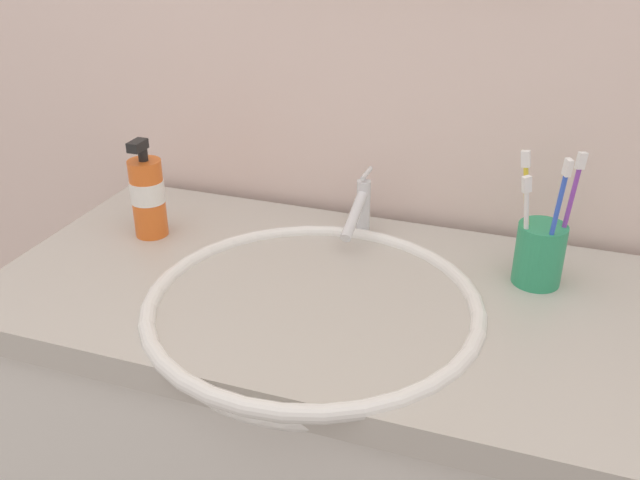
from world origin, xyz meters
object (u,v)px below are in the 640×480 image
toothbrush_white (526,223)px  toothbrush_blue (556,218)px  faucet (360,208)px  toothbrush_cup (539,254)px  soap_dispenser (148,195)px  toothbrush_purple (568,211)px  toothbrush_yellow (526,209)px

toothbrush_white → toothbrush_blue: bearing=-13.0°
faucet → toothbrush_cup: 0.30m
faucet → soap_dispenser: (-0.34, -0.11, 0.02)m
faucet → toothbrush_white: 0.29m
toothbrush_purple → toothbrush_yellow: 0.06m
toothbrush_white → faucet: bearing=163.1°
faucet → soap_dispenser: 0.36m
toothbrush_purple → toothbrush_yellow: bearing=-171.6°
faucet → toothbrush_white: (0.27, -0.08, 0.05)m
faucet → toothbrush_blue: 0.33m
toothbrush_cup → toothbrush_yellow: 0.08m
faucet → soap_dispenser: bearing=-161.5°
toothbrush_purple → toothbrush_blue: (-0.02, -0.03, 0.00)m
toothbrush_white → toothbrush_yellow: size_ratio=0.86×
toothbrush_blue → soap_dispenser: bearing=-178.1°
toothbrush_purple → soap_dispenser: size_ratio=1.18×
faucet → toothbrush_blue: (0.31, -0.09, 0.07)m
faucet → toothbrush_blue: size_ratio=0.70×
toothbrush_white → soap_dispenser: toothbrush_white is taller
faucet → soap_dispenser: soap_dispenser is taller
toothbrush_cup → toothbrush_purple: (0.03, 0.01, 0.07)m
toothbrush_cup → soap_dispenser: 0.64m
faucet → toothbrush_yellow: 0.29m
toothbrush_cup → toothbrush_white: (-0.02, -0.02, 0.06)m
toothbrush_purple → toothbrush_blue: size_ratio=0.98×
toothbrush_purple → soap_dispenser: 0.67m
toothbrush_purple → soap_dispenser: toothbrush_purple is taller
soap_dispenser → faucet: bearing=18.5°
toothbrush_cup → toothbrush_blue: 0.08m
faucet → toothbrush_cup: faucet is taller
toothbrush_purple → soap_dispenser: (-0.67, -0.06, -0.05)m
toothbrush_cup → toothbrush_purple: size_ratio=0.47×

